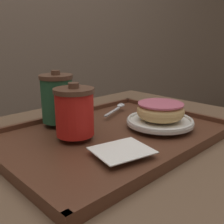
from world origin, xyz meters
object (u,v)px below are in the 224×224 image
Objects in this scene: coffee_cup_front at (75,111)px; donut_chocolate_glazed at (160,111)px; coffee_cup_rear at (57,98)px; spoon at (119,107)px.

coffee_cup_front is 0.99× the size of donut_chocolate_glazed.
spoon is (0.20, -0.02, -0.06)m from coffee_cup_rear.
donut_chocolate_glazed is (0.17, -0.20, -0.03)m from coffee_cup_rear.
coffee_cup_front is 0.25m from spoon.
donut_chocolate_glazed is at bearing -121.76° from spoon.
coffee_cup_rear is (0.03, 0.11, 0.01)m from coffee_cup_front.
coffee_cup_rear reaches higher than spoon.
donut_chocolate_glazed reaches higher than spoon.
coffee_cup_rear is 1.02× the size of spoon.
coffee_cup_rear is at bearing 131.21° from donut_chocolate_glazed.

